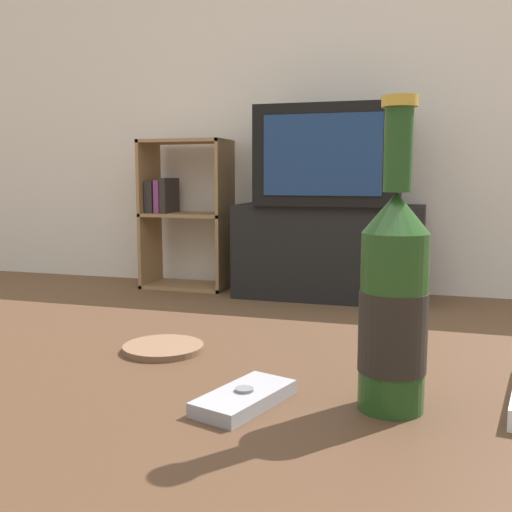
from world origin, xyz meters
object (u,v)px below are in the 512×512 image
(beer_bottle, at_px, (393,302))
(tv_stand, at_px, (329,252))
(cell_phone, at_px, (244,398))
(television, at_px, (330,156))
(bookshelf, at_px, (182,211))

(beer_bottle, bearing_deg, tv_stand, 101.23)
(cell_phone, bearing_deg, tv_stand, 115.80)
(television, bearing_deg, cell_phone, -81.61)
(beer_bottle, relative_size, cell_phone, 2.39)
(tv_stand, distance_m, bookshelf, 0.95)
(tv_stand, relative_size, television, 1.37)
(beer_bottle, distance_m, cell_phone, 0.17)
(bookshelf, bearing_deg, tv_stand, -3.76)
(tv_stand, distance_m, television, 0.53)
(television, bearing_deg, tv_stand, 90.00)
(bookshelf, xyz_separation_m, beer_bottle, (1.47, -2.82, 0.10))
(television, distance_m, cell_phone, 2.83)
(tv_stand, height_order, cell_phone, tv_stand)
(bookshelf, distance_m, cell_phone, 3.14)
(bookshelf, relative_size, beer_bottle, 3.08)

